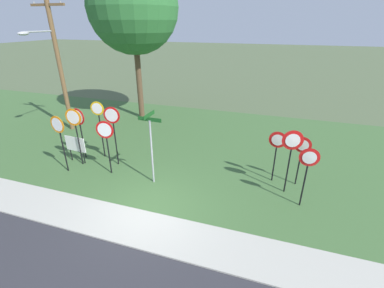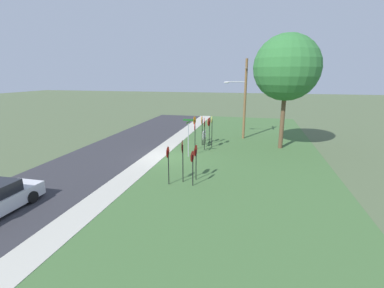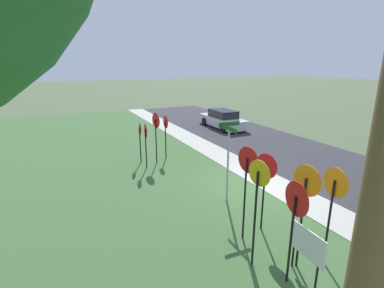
# 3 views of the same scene
# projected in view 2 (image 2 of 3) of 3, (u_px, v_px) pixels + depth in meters

# --- Properties ---
(ground_plane) EXTENTS (160.00, 160.00, 0.00)m
(ground_plane) POSITION_uv_depth(u_px,v_px,m) (164.00, 157.00, 21.05)
(ground_plane) COLOR #4C5B3D
(road_asphalt) EXTENTS (44.00, 6.40, 0.01)m
(road_asphalt) POSITION_uv_depth(u_px,v_px,m) (109.00, 153.00, 22.13)
(road_asphalt) COLOR #2D2D33
(road_asphalt) RESTS_ON ground_plane
(sidewalk_strip) EXTENTS (44.00, 1.60, 0.06)m
(sidewalk_strip) POSITION_uv_depth(u_px,v_px,m) (155.00, 156.00, 21.22)
(sidewalk_strip) COLOR #ADAA9E
(sidewalk_strip) RESTS_ON ground_plane
(grass_median) EXTENTS (44.00, 12.00, 0.04)m
(grass_median) POSITION_uv_depth(u_px,v_px,m) (243.00, 163.00, 19.70)
(grass_median) COLOR #3D6033
(grass_median) RESTS_ON ground_plane
(stop_sign_near_left) EXTENTS (0.74, 0.16, 2.41)m
(stop_sign_near_left) POSITION_uv_depth(u_px,v_px,m) (195.00, 129.00, 22.69)
(stop_sign_near_left) COLOR black
(stop_sign_near_left) RESTS_ON grass_median
(stop_sign_near_right) EXTENTS (0.77, 0.14, 2.48)m
(stop_sign_near_right) POSITION_uv_depth(u_px,v_px,m) (209.00, 125.00, 24.38)
(stop_sign_near_right) COLOR black
(stop_sign_near_right) RESTS_ON grass_median
(stop_sign_far_left) EXTENTS (0.73, 0.12, 2.55)m
(stop_sign_far_left) POSITION_uv_depth(u_px,v_px,m) (195.00, 124.00, 24.57)
(stop_sign_far_left) COLOR black
(stop_sign_far_left) RESTS_ON grass_median
(stop_sign_far_center) EXTENTS (0.73, 0.13, 2.75)m
(stop_sign_far_center) POSITION_uv_depth(u_px,v_px,m) (204.00, 127.00, 22.59)
(stop_sign_far_center) COLOR black
(stop_sign_far_center) RESTS_ON grass_median
(stop_sign_far_right) EXTENTS (0.75, 0.11, 2.67)m
(stop_sign_far_right) POSITION_uv_depth(u_px,v_px,m) (202.00, 124.00, 24.20)
(stop_sign_far_right) COLOR black
(stop_sign_far_right) RESTS_ON grass_median
(stop_sign_center_tall) EXTENTS (0.63, 0.13, 2.76)m
(stop_sign_center_tall) POSITION_uv_depth(u_px,v_px,m) (212.00, 125.00, 23.48)
(stop_sign_center_tall) COLOR black
(stop_sign_center_tall) RESTS_ON grass_median
(yield_sign_near_left) EXTENTS (0.74, 0.16, 2.56)m
(yield_sign_near_left) POSITION_uv_depth(u_px,v_px,m) (182.00, 151.00, 15.70)
(yield_sign_near_left) COLOR black
(yield_sign_near_left) RESTS_ON grass_median
(yield_sign_near_right) EXTENTS (0.64, 0.12, 2.08)m
(yield_sign_near_right) POSITION_uv_depth(u_px,v_px,m) (192.00, 160.00, 15.24)
(yield_sign_near_right) COLOR black
(yield_sign_near_right) RESTS_ON grass_median
(yield_sign_far_left) EXTENTS (0.67, 0.12, 2.18)m
(yield_sign_far_left) POSITION_uv_depth(u_px,v_px,m) (196.00, 154.00, 16.09)
(yield_sign_far_left) COLOR black
(yield_sign_far_left) RESTS_ON grass_median
(yield_sign_far_right) EXTENTS (0.66, 0.10, 2.27)m
(yield_sign_far_right) POSITION_uv_depth(u_px,v_px,m) (168.00, 157.00, 15.41)
(yield_sign_far_right) COLOR black
(yield_sign_far_right) RESTS_ON grass_median
(street_name_post) EXTENTS (0.96, 0.82, 2.96)m
(street_name_post) POSITION_uv_depth(u_px,v_px,m) (188.00, 134.00, 20.75)
(street_name_post) COLOR #9EA0A8
(street_name_post) RESTS_ON grass_median
(utility_pole) EXTENTS (2.10, 2.23, 7.70)m
(utility_pole) POSITION_uv_depth(u_px,v_px,m) (243.00, 96.00, 26.27)
(utility_pole) COLOR brown
(utility_pole) RESTS_ON grass_median
(notice_board) EXTENTS (1.10, 0.10, 1.25)m
(notice_board) POSITION_uv_depth(u_px,v_px,m) (204.00, 135.00, 24.77)
(notice_board) COLOR black
(notice_board) RESTS_ON grass_median
(oak_tree_left) EXTENTS (5.37, 5.37, 9.45)m
(oak_tree_left) POSITION_uv_depth(u_px,v_px,m) (287.00, 68.00, 22.01)
(oak_tree_left) COLOR brown
(oak_tree_left) RESTS_ON grass_median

